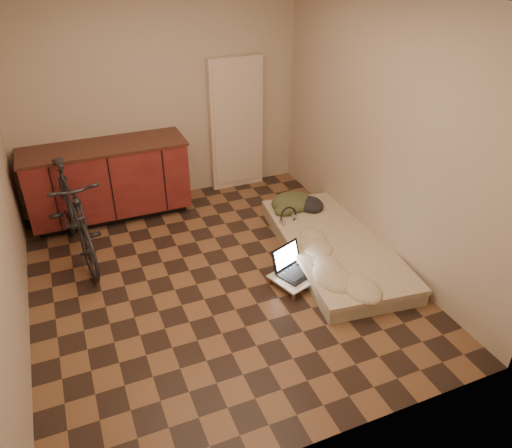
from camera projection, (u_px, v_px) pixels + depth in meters
name	position (u px, v px, depth m)	size (l,w,h in m)	color
room_shell	(212.00, 158.00, 4.31)	(3.50, 4.00, 2.60)	brown
cabinets	(108.00, 181.00, 5.83)	(1.84, 0.62, 0.91)	black
appliance_panel	(236.00, 124.00, 6.39)	(0.70, 0.10, 1.70)	beige
bicycle	(73.00, 209.00, 5.07)	(0.50, 1.69, 1.10)	black
futon	(334.00, 247.00, 5.32)	(1.25, 2.19, 0.18)	#ACA389
clothing_pile	(297.00, 198.00, 5.85)	(0.54, 0.45, 0.21)	#3E4427
headphones	(288.00, 215.00, 5.56)	(0.23, 0.21, 0.16)	black
lap_desk	(301.00, 274.00, 4.91)	(0.68, 0.55, 0.10)	brown
laptop	(294.00, 267.00, 4.89)	(0.46, 0.44, 0.25)	black
mouse	(314.00, 263.00, 5.01)	(0.06, 0.10, 0.03)	silver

